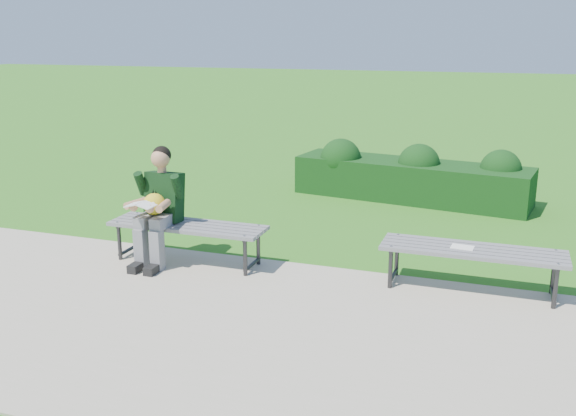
{
  "coord_description": "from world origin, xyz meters",
  "views": [
    {
      "loc": [
        2.12,
        -6.52,
        2.53
      ],
      "look_at": [
        -0.06,
        -0.21,
        0.72
      ],
      "focal_mm": 40.0,
      "sensor_mm": 36.0,
      "label": 1
    }
  ],
  "objects_px": {
    "bench_left": "(188,229)",
    "seated_boy": "(158,203)",
    "bench_right": "(472,254)",
    "paper_sheet": "(462,247)",
    "hedge": "(411,176)"
  },
  "relations": [
    {
      "from": "bench_left",
      "to": "seated_boy",
      "type": "xyz_separation_m",
      "value": [
        -0.3,
        -0.1,
        0.3
      ]
    },
    {
      "from": "bench_right",
      "to": "paper_sheet",
      "type": "bearing_deg",
      "value": -180.0
    },
    {
      "from": "bench_left",
      "to": "paper_sheet",
      "type": "bearing_deg",
      "value": 3.17
    },
    {
      "from": "paper_sheet",
      "to": "bench_right",
      "type": "bearing_deg",
      "value": 0.0
    },
    {
      "from": "bench_left",
      "to": "paper_sheet",
      "type": "height_order",
      "value": "bench_left"
    },
    {
      "from": "seated_boy",
      "to": "paper_sheet",
      "type": "bearing_deg",
      "value": 4.54
    },
    {
      "from": "seated_boy",
      "to": "paper_sheet",
      "type": "xyz_separation_m",
      "value": [
        3.29,
        0.26,
        -0.24
      ]
    },
    {
      "from": "bench_left",
      "to": "bench_right",
      "type": "xyz_separation_m",
      "value": [
        3.09,
        0.17,
        0.0
      ]
    },
    {
      "from": "bench_right",
      "to": "paper_sheet",
      "type": "distance_m",
      "value": 0.12
    },
    {
      "from": "seated_boy",
      "to": "paper_sheet",
      "type": "distance_m",
      "value": 3.31
    },
    {
      "from": "bench_left",
      "to": "seated_boy",
      "type": "height_order",
      "value": "seated_boy"
    },
    {
      "from": "bench_left",
      "to": "paper_sheet",
      "type": "xyz_separation_m",
      "value": [
        2.99,
        0.17,
        0.06
      ]
    },
    {
      "from": "hedge",
      "to": "bench_left",
      "type": "relative_size",
      "value": 2.08
    },
    {
      "from": "bench_right",
      "to": "bench_left",
      "type": "bearing_deg",
      "value": -176.93
    },
    {
      "from": "bench_right",
      "to": "seated_boy",
      "type": "distance_m",
      "value": 3.41
    }
  ]
}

